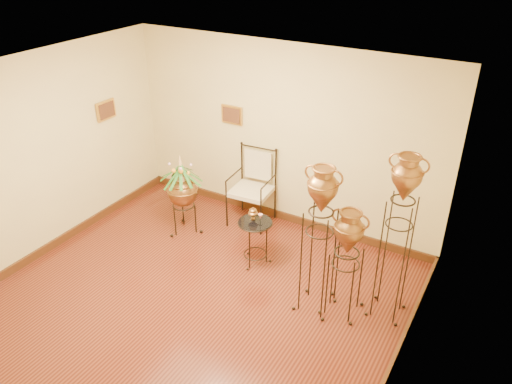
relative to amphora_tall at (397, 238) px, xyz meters
The scene contains 8 objects.
ground 2.68m from the amphora_tall, 151.17° to the right, with size 5.00×5.00×0.00m, color maroon.
room_shell 2.54m from the amphora_tall, 151.39° to the right, with size 5.02×5.02×2.81m.
amphora_tall is the anchor object (origin of this frame).
amphora_mid 0.87m from the amphora_tall, 156.90° to the right, with size 0.53×0.53×1.94m.
amphora_short 0.65m from the amphora_tall, 154.16° to the right, with size 0.55×0.55×1.43m.
planter_urn 3.26m from the amphora_tall, behind, with size 0.76×0.76×1.31m.
armchair 2.70m from the amphora_tall, 158.69° to the left, with size 0.72×0.68×1.20m.
side_table 2.03m from the amphora_tall, behind, with size 0.56×0.56×0.84m.
Camera 1 is at (3.11, -3.66, 4.23)m, focal length 35.00 mm.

